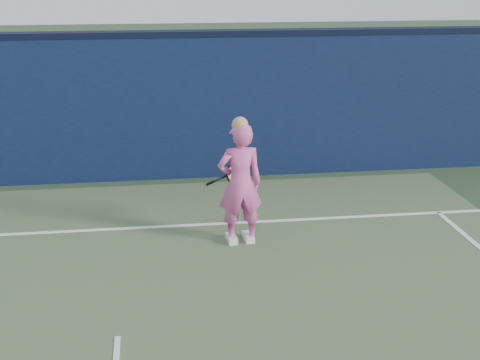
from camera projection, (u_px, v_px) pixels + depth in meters
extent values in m
cube|color=black|center=(125.00, 110.00, 11.71)|extent=(24.00, 0.40, 2.50)
cube|color=black|center=(121.00, 34.00, 11.31)|extent=(24.00, 0.42, 0.10)
imported|color=#D85499|center=(240.00, 184.00, 9.05)|extent=(0.65, 0.46, 1.69)
sphere|color=tan|center=(240.00, 125.00, 8.80)|extent=(0.22, 0.22, 0.22)
cube|color=white|center=(248.00, 237.00, 9.32)|extent=(0.15, 0.29, 0.10)
cube|color=white|center=(232.00, 239.00, 9.27)|extent=(0.15, 0.29, 0.10)
torus|color=black|center=(235.00, 173.00, 9.50)|extent=(0.29, 0.23, 0.32)
torus|color=#B8C212|center=(235.00, 173.00, 9.50)|extent=(0.23, 0.18, 0.26)
cylinder|color=beige|center=(235.00, 173.00, 9.50)|extent=(0.23, 0.17, 0.26)
cylinder|color=black|center=(219.00, 179.00, 9.43)|extent=(0.27, 0.15, 0.11)
cylinder|color=black|center=(210.00, 183.00, 9.40)|extent=(0.13, 0.09, 0.07)
cube|color=white|center=(125.00, 228.00, 9.73)|extent=(11.00, 0.08, 0.01)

